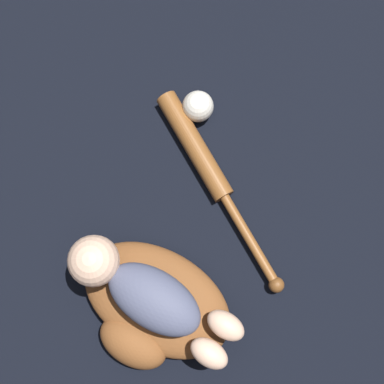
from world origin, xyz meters
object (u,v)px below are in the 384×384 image
Objects in this scene: baseball_glove at (153,306)px; baseball_bat at (206,165)px; baseball at (198,106)px; baby_figure at (142,292)px.

baseball_glove is 0.97× the size of baseball_bat.
baseball is (0.02, -0.44, -0.01)m from baseball_glove.
baseball_glove is at bearing 132.73° from baby_figure.
baby_figure reaches higher than baseball_glove.
baseball_glove is 0.09m from baby_figure.
baseball_bat is 5.35× the size of baseball.
baseball_bat is (-0.03, -0.32, -0.02)m from baseball_glove.
baseball_bat is at bearing 112.59° from baseball.
baseball_glove is 0.44m from baseball.
baseball is at bearing -87.07° from baseball_glove.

